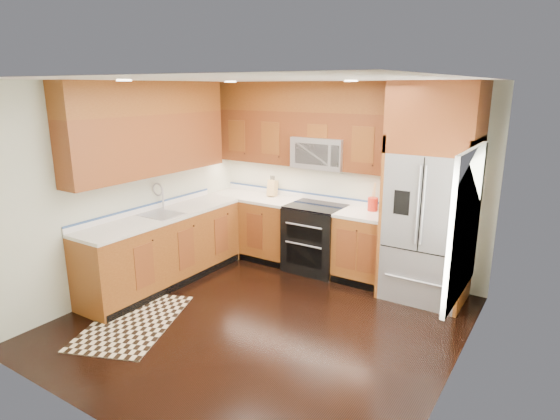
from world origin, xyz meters
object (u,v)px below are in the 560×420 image
Objects in this scene: rug at (133,322)px; knife_block at (272,188)px; range at (315,238)px; utensil_crock at (373,201)px; refrigerator at (431,194)px.

knife_block reaches higher than rug.
range is 0.98m from utensil_crock.
knife_block reaches higher than range.
refrigerator reaches higher than knife_block.
range is 2.50× the size of utensil_crock.
range is at bearing 178.60° from refrigerator.
range is at bearing -166.68° from utensil_crock.
utensil_crock is at bearing 13.32° from range.
refrigerator is (1.55, -0.04, 0.83)m from range.
refrigerator is 0.86m from utensil_crock.
knife_block is (-2.38, 0.21, -0.24)m from refrigerator.
rug is at bearing -111.20° from range.
refrigerator reaches higher than range.
knife_block is 1.59m from utensil_crock.
utensil_crock is (1.70, 2.63, 1.06)m from rug.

